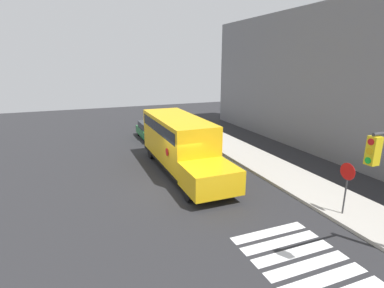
{
  "coord_description": "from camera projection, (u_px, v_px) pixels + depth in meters",
  "views": [
    {
      "loc": [
        14.33,
        -4.63,
        6.47
      ],
      "look_at": [
        -1.4,
        1.67,
        1.77
      ],
      "focal_mm": 28.0,
      "sensor_mm": 36.0,
      "label": 1
    }
  ],
  "objects": [
    {
      "name": "ground_plane",
      "position": [
        173.0,
        185.0,
        16.21
      ],
      "size": [
        60.0,
        60.0,
        0.0
      ],
      "primitive_type": "plane",
      "color": "#28282B"
    },
    {
      "name": "sidewalk_strip",
      "position": [
        273.0,
        168.0,
        18.52
      ],
      "size": [
        44.0,
        3.0,
        0.15
      ],
      "color": "#B2ADA3",
      "rests_on": "ground"
    },
    {
      "name": "building_backdrop",
      "position": [
        361.0,
        83.0,
        19.5
      ],
      "size": [
        32.0,
        4.0,
        10.21
      ],
      "color": "slate",
      "rests_on": "ground"
    },
    {
      "name": "crosswalk_stripes",
      "position": [
        300.0,
        259.0,
        10.12
      ],
      "size": [
        4.0,
        3.2,
        0.01
      ],
      "color": "white",
      "rests_on": "ground"
    },
    {
      "name": "school_bus",
      "position": [
        180.0,
        141.0,
        18.03
      ],
      "size": [
        9.59,
        2.57,
        3.21
      ],
      "color": "yellow",
      "rests_on": "ground"
    },
    {
      "name": "parked_car",
      "position": [
        150.0,
        130.0,
        25.82
      ],
      "size": [
        4.03,
        1.72,
        1.4
      ],
      "color": "#196B2D",
      "rests_on": "ground"
    },
    {
      "name": "stop_sign",
      "position": [
        346.0,
        182.0,
        12.47
      ],
      "size": [
        0.72,
        0.1,
        2.43
      ],
      "color": "#38383A",
      "rests_on": "ground"
    }
  ]
}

